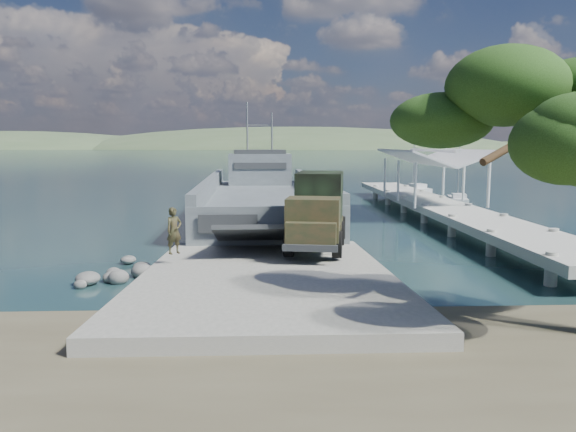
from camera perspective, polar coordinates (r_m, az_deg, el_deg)
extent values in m
plane|color=#1C3B44|center=(24.24, -2.17, -6.19)|extent=(1400.00, 1400.00, 0.00)
cube|color=gray|center=(23.21, -2.16, -6.17)|extent=(10.00, 18.00, 0.50)
cube|color=#B1B0A6|center=(43.82, 15.00, 0.99)|extent=(4.00, 44.00, 0.50)
cube|color=#515A5F|center=(45.52, -2.63, 0.77)|extent=(9.77, 30.11, 2.49)
cube|color=#515A5F|center=(45.45, -7.93, 3.03)|extent=(1.41, 29.88, 1.29)
cube|color=#515A5F|center=(45.63, 2.63, 3.11)|extent=(1.41, 29.88, 1.29)
cube|color=#515A5F|center=(30.74, -2.00, -1.40)|extent=(8.97, 0.64, 2.59)
cube|color=#515A5F|center=(55.23, -2.88, 4.78)|extent=(6.08, 4.14, 2.99)
cube|color=#2E3133|center=(55.18, -2.89, 6.54)|extent=(5.06, 3.32, 0.40)
cylinder|color=gray|center=(55.19, -4.16, 8.91)|extent=(0.16, 0.16, 4.98)
cylinder|color=gray|center=(55.22, -1.65, 8.41)|extent=(0.16, 0.16, 3.98)
cylinder|color=black|center=(25.79, 0.11, -2.81)|extent=(0.64, 1.30, 1.25)
cylinder|color=black|center=(25.61, 5.01, -2.91)|extent=(0.64, 1.30, 1.25)
cylinder|color=black|center=(28.98, 0.93, -1.67)|extent=(0.64, 1.30, 1.25)
cylinder|color=black|center=(28.82, 5.29, -1.76)|extent=(0.64, 1.30, 1.25)
cylinder|color=black|center=(30.87, 1.34, -1.12)|extent=(0.64, 1.30, 1.25)
cylinder|color=black|center=(30.71, 5.43, -1.19)|extent=(0.64, 1.30, 1.25)
cube|color=black|center=(28.29, 3.02, -1.61)|extent=(3.32, 7.54, 0.24)
cube|color=#222E19|center=(25.59, 2.58, -0.29)|extent=(2.69, 2.30, 1.92)
cube|color=#222E19|center=(24.53, 2.35, -1.75)|extent=(2.32, 1.23, 0.96)
cube|color=#222E19|center=(29.56, 3.23, -0.57)|extent=(3.11, 4.76, 0.34)
cube|color=black|center=(29.60, 3.27, 2.15)|extent=(2.89, 3.98, 2.40)
cube|color=#2E3133|center=(24.15, 2.24, -3.28)|extent=(2.40, 0.65, 0.29)
imported|color=#222E19|center=(25.01, -11.48, -2.36)|extent=(0.88, 0.86, 2.04)
cube|color=silver|center=(55.98, 16.84, 1.46)|extent=(2.32, 4.97, 0.78)
cube|color=silver|center=(55.07, 16.98, 1.91)|extent=(1.47, 1.61, 0.52)
cylinder|color=gray|center=(55.78, 16.95, 4.36)|extent=(0.09, 0.09, 5.22)
cube|color=silver|center=(66.02, 12.58, 2.49)|extent=(3.01, 5.87, 0.92)
cube|color=silver|center=(65.08, 13.04, 2.95)|extent=(1.80, 1.95, 0.61)
cylinder|color=gray|center=(65.83, 12.66, 5.38)|extent=(0.10, 0.10, 6.15)
ellipsoid|color=#16330D|center=(18.91, 15.32, 9.33)|extent=(3.21, 3.21, 1.83)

